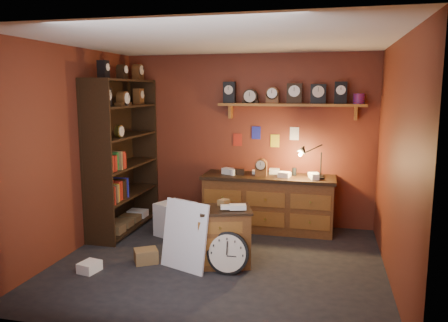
% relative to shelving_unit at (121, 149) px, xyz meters
% --- Properties ---
extents(floor, '(4.00, 4.00, 0.00)m').
position_rel_shelving_unit_xyz_m(floor, '(1.79, -0.98, -1.25)').
color(floor, black).
rests_on(floor, ground).
extents(room_shell, '(4.02, 3.62, 2.71)m').
position_rel_shelving_unit_xyz_m(room_shell, '(1.84, -0.87, 0.47)').
color(room_shell, maroon).
rests_on(room_shell, ground).
extents(shelving_unit, '(0.47, 1.60, 2.58)m').
position_rel_shelving_unit_xyz_m(shelving_unit, '(0.00, 0.00, 0.00)').
color(shelving_unit, black).
rests_on(shelving_unit, ground).
extents(workbench, '(2.01, 0.66, 1.36)m').
position_rel_shelving_unit_xyz_m(workbench, '(2.20, 0.49, -0.78)').
color(workbench, brown).
rests_on(workbench, ground).
extents(low_cabinet, '(0.75, 0.69, 0.80)m').
position_rel_shelving_unit_xyz_m(low_cabinet, '(1.86, -0.99, -0.86)').
color(low_cabinet, brown).
rests_on(low_cabinet, ground).
extents(big_round_clock, '(0.50, 0.17, 0.50)m').
position_rel_shelving_unit_xyz_m(big_round_clock, '(1.96, -1.26, -1.01)').
color(big_round_clock, black).
rests_on(big_round_clock, ground).
extents(white_panel, '(0.66, 0.39, 0.84)m').
position_rel_shelving_unit_xyz_m(white_panel, '(1.43, -1.24, -1.25)').
color(white_panel, silver).
rests_on(white_panel, ground).
extents(mini_fridge, '(0.62, 0.65, 0.49)m').
position_rel_shelving_unit_xyz_m(mini_fridge, '(0.89, -0.10, -1.01)').
color(mini_fridge, silver).
rests_on(mini_fridge, ground).
extents(floor_box_a, '(0.36, 0.35, 0.17)m').
position_rel_shelving_unit_xyz_m(floor_box_a, '(0.89, -1.19, -1.17)').
color(floor_box_a, brown).
rests_on(floor_box_a, ground).
extents(floor_box_b, '(0.24, 0.27, 0.12)m').
position_rel_shelving_unit_xyz_m(floor_box_b, '(0.35, -1.61, -1.19)').
color(floor_box_b, white).
rests_on(floor_box_b, ground).
extents(floor_box_c, '(0.28, 0.28, 0.16)m').
position_rel_shelving_unit_xyz_m(floor_box_c, '(1.59, -0.57, -1.17)').
color(floor_box_c, brown).
rests_on(floor_box_c, ground).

